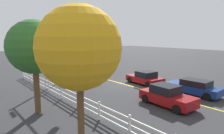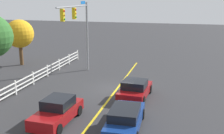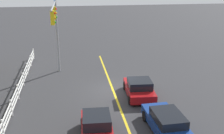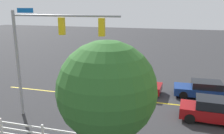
% 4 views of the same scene
% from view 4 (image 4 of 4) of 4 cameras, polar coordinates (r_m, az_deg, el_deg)
% --- Properties ---
extents(ground_plane, '(120.00, 120.00, 0.00)m').
position_cam_4_polar(ground_plane, '(18.87, 1.46, -7.60)').
color(ground_plane, '#2D2D30').
extents(lane_center_stripe, '(28.00, 0.16, 0.01)m').
position_cam_4_polar(lane_center_stripe, '(18.37, 13.78, -8.66)').
color(lane_center_stripe, gold).
rests_on(lane_center_stripe, ground_plane).
extents(signal_assembly, '(6.89, 0.38, 6.99)m').
position_cam_4_polar(signal_assembly, '(14.90, -15.54, 5.47)').
color(signal_assembly, gray).
rests_on(signal_assembly, ground_plane).
extents(car_0, '(4.15, 1.97, 1.51)m').
position_cam_4_polar(car_0, '(16.44, 23.09, -9.63)').
color(car_0, maroon).
rests_on(car_0, ground_plane).
extents(car_1, '(4.56, 1.99, 1.34)m').
position_cam_4_polar(car_1, '(20.27, 21.28, -5.05)').
color(car_1, navy).
rests_on(car_1, ground_plane).
extents(car_2, '(4.02, 2.19, 1.38)m').
position_cam_4_polar(car_2, '(20.03, 6.33, -4.34)').
color(car_2, maroon).
rests_on(car_2, ground_plane).
extents(tree_2, '(3.43, 3.43, 6.06)m').
position_cam_4_polar(tree_2, '(8.06, -1.26, -5.82)').
color(tree_2, brown).
rests_on(tree_2, ground_plane).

